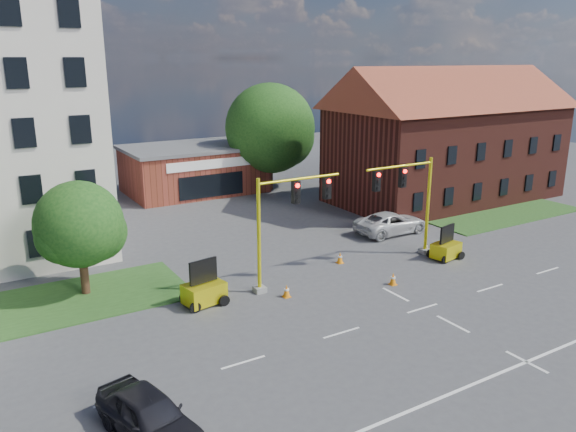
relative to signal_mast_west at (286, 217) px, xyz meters
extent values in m
plane|color=#47474A|center=(4.36, -6.00, -3.92)|extent=(120.00, 120.00, 0.00)
cube|color=#2A4F1D|center=(22.36, 3.00, -3.88)|extent=(14.00, 4.00, 0.08)
cube|color=maroon|center=(4.36, 24.00, -1.92)|extent=(12.00, 8.00, 4.00)
cube|color=#5B5C5E|center=(4.36, 24.00, 0.23)|extent=(12.40, 8.40, 0.30)
cube|color=white|center=(4.36, 19.95, -0.72)|extent=(8.00, 0.10, 0.80)
cube|color=black|center=(4.36, 19.95, -2.62)|extent=(6.00, 0.10, 2.00)
cube|color=#512018|center=(22.36, 10.00, 0.08)|extent=(20.00, 10.00, 8.00)
cylinder|color=#3D2316|center=(10.86, 21.00, -1.87)|extent=(0.44, 0.44, 4.10)
sphere|color=#184615|center=(10.86, 21.00, 1.86)|extent=(8.32, 8.32, 8.32)
sphere|color=#184615|center=(12.52, 21.30, 0.93)|extent=(5.83, 5.83, 5.83)
cylinder|color=#3D2316|center=(-9.64, 4.50, -2.55)|extent=(0.44, 0.44, 2.74)
sphere|color=#184615|center=(-9.64, 4.50, -0.06)|extent=(4.48, 4.48, 4.48)
sphere|color=#184615|center=(-8.75, 4.80, -0.68)|extent=(3.14, 3.14, 3.14)
cube|color=gray|center=(-1.64, 0.00, -3.77)|extent=(0.60, 0.60, 0.30)
cylinder|color=yellow|center=(-1.64, 0.00, -0.82)|extent=(0.20, 0.20, 6.20)
cylinder|color=yellow|center=(0.86, 0.00, 1.98)|extent=(5.00, 0.14, 0.14)
cube|color=black|center=(0.61, 0.00, 1.28)|extent=(0.40, 0.32, 1.20)
cube|color=black|center=(2.61, 0.00, 1.28)|extent=(0.40, 0.32, 1.20)
sphere|color=#FF0C07|center=(0.61, -0.18, 1.68)|extent=(0.24, 0.24, 0.24)
cube|color=gray|center=(10.36, 0.00, -3.77)|extent=(0.60, 0.60, 0.30)
cylinder|color=yellow|center=(10.36, 0.00, -0.82)|extent=(0.20, 0.20, 6.20)
cylinder|color=yellow|center=(7.86, 0.00, 1.98)|extent=(5.00, 0.14, 0.14)
cube|color=black|center=(8.11, 0.00, 1.28)|extent=(0.40, 0.32, 1.20)
cube|color=black|center=(6.11, 0.00, 1.28)|extent=(0.40, 0.32, 1.20)
sphere|color=#FF0C07|center=(8.11, -0.18, 1.68)|extent=(0.24, 0.24, 0.24)
cube|color=yellow|center=(-4.76, 0.12, -3.31)|extent=(2.20, 1.65, 1.00)
cube|color=black|center=(-4.76, 0.12, -2.14)|extent=(1.56, 0.39, 1.22)
cube|color=yellow|center=(10.78, -1.36, -3.37)|extent=(2.01, 1.55, 0.90)
cube|color=black|center=(10.78, -1.36, -2.32)|extent=(1.40, 0.41, 1.10)
cube|color=orange|center=(-0.75, -1.29, -3.90)|extent=(0.38, 0.38, 0.04)
cone|color=orange|center=(-0.75, -1.29, -3.57)|extent=(0.40, 0.40, 0.70)
cylinder|color=white|center=(-0.75, -1.29, -3.50)|extent=(0.27, 0.27, 0.09)
cube|color=orange|center=(4.64, 1.36, -3.90)|extent=(0.38, 0.38, 0.04)
cone|color=orange|center=(4.64, 1.36, -3.57)|extent=(0.40, 0.40, 0.70)
cylinder|color=white|center=(4.64, 1.36, -3.50)|extent=(0.27, 0.27, 0.09)
cube|color=orange|center=(5.12, -2.90, -3.90)|extent=(0.38, 0.38, 0.04)
cone|color=orange|center=(5.12, -2.90, -3.57)|extent=(0.40, 0.40, 0.70)
cylinder|color=white|center=(5.12, -2.90, -3.50)|extent=(0.27, 0.27, 0.09)
cube|color=orange|center=(10.50, 0.09, -3.90)|extent=(0.38, 0.38, 0.04)
cone|color=orange|center=(10.50, 0.09, -3.57)|extent=(0.40, 0.40, 0.70)
cylinder|color=white|center=(10.50, 0.09, -3.50)|extent=(0.27, 0.27, 0.09)
imported|color=silver|center=(11.38, 4.41, -3.16)|extent=(5.52, 2.58, 1.53)
imported|color=black|center=(-10.38, -8.61, -3.13)|extent=(2.92, 4.93, 1.57)
camera|label=1|loc=(-14.68, -24.53, 8.12)|focal=35.00mm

